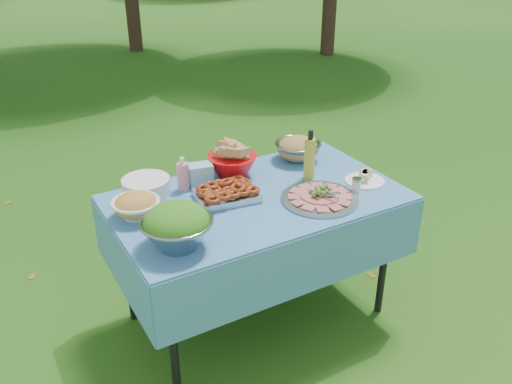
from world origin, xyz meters
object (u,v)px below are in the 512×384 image
charcuterie_platter (320,192)px  plate_stack (146,187)px  picnic_table (257,259)px  salad_bowl (177,226)px  pasta_bowl_steel (298,148)px  bread_bowl (232,160)px  oil_bottle (310,155)px

charcuterie_platter → plate_stack: bearing=146.3°
picnic_table → plate_stack: size_ratio=6.00×
picnic_table → plate_stack: plate_stack is taller
salad_bowl → pasta_bowl_steel: salad_bowl is taller
bread_bowl → salad_bowl: bearing=-136.0°
pasta_bowl_steel → charcuterie_platter: pasta_bowl_steel is taller
salad_bowl → pasta_bowl_steel: bearing=28.3°
charcuterie_platter → bread_bowl: bearing=117.4°
plate_stack → pasta_bowl_steel: size_ratio=0.93×
salad_bowl → pasta_bowl_steel: size_ratio=1.18×
bread_bowl → pasta_bowl_steel: 0.43m
charcuterie_platter → oil_bottle: size_ratio=1.43×
plate_stack → oil_bottle: size_ratio=0.89×
pasta_bowl_steel → plate_stack: bearing=179.4°
picnic_table → pasta_bowl_steel: pasta_bowl_steel is taller
plate_stack → pasta_bowl_steel: bearing=-0.6°
picnic_table → pasta_bowl_steel: size_ratio=5.58×
picnic_table → charcuterie_platter: bearing=-36.8°
oil_bottle → bread_bowl: bearing=145.3°
salad_bowl → plate_stack: 0.53m
picnic_table → pasta_bowl_steel: bearing=33.3°
charcuterie_platter → salad_bowl: bearing=-177.0°
charcuterie_platter → oil_bottle: (0.10, 0.24, 0.09)m
picnic_table → bread_bowl: bread_bowl is taller
pasta_bowl_steel → picnic_table: bearing=-146.7°
salad_bowl → oil_bottle: bearing=17.5°
pasta_bowl_steel → oil_bottle: bearing=-110.2°
pasta_bowl_steel → charcuterie_platter: (-0.19, -0.48, -0.03)m
plate_stack → bread_bowl: (0.49, -0.01, 0.05)m
pasta_bowl_steel → charcuterie_platter: 0.51m
charcuterie_platter → picnic_table: bearing=143.2°
bread_bowl → oil_bottle: bearing=-34.7°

